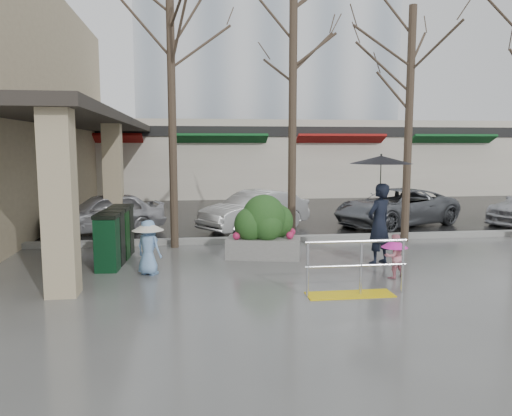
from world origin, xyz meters
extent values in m
plane|color=#51514F|center=(0.00, 0.00, 0.00)|extent=(120.00, 120.00, 0.00)
cube|color=black|center=(0.00, 22.00, 0.01)|extent=(120.00, 36.00, 0.01)
cube|color=gray|center=(0.00, 4.00, 0.07)|extent=(120.00, 0.30, 0.15)
cube|color=#2D2823|center=(-4.80, 8.00, 3.62)|extent=(2.80, 18.00, 0.25)
cube|color=tan|center=(-3.90, -0.50, 1.75)|extent=(0.55, 0.55, 3.50)
cube|color=tan|center=(-3.90, 6.00, 1.75)|extent=(0.55, 0.55, 3.50)
cube|color=beige|center=(2.00, 18.00, 2.00)|extent=(34.00, 6.00, 4.00)
cube|color=maroon|center=(-6.00, 15.10, 2.85)|extent=(4.50, 1.68, 0.87)
cube|color=#0F4C1E|center=(0.00, 15.10, 2.85)|extent=(4.50, 1.68, 0.87)
cube|color=maroon|center=(6.00, 15.10, 2.85)|extent=(4.50, 1.68, 0.87)
cube|color=#0F4C1E|center=(12.00, 15.10, 2.85)|extent=(4.50, 1.68, 0.87)
cube|color=black|center=(2.00, 15.10, 3.40)|extent=(34.00, 0.35, 0.50)
cube|color=#8C99A8|center=(4.00, 30.00, 12.50)|extent=(18.00, 12.00, 25.00)
cube|color=yellow|center=(1.30, -1.20, 0.01)|extent=(1.60, 0.50, 0.02)
cylinder|color=silver|center=(0.50, -1.20, 0.50)|extent=(0.05, 0.05, 1.00)
cylinder|color=silver|center=(1.50, -1.20, 0.50)|extent=(0.05, 0.05, 1.00)
cylinder|color=silver|center=(2.30, -1.20, 0.50)|extent=(0.05, 0.05, 1.00)
cylinder|color=silver|center=(1.40, -1.20, 1.00)|extent=(1.90, 0.06, 0.06)
cylinder|color=silver|center=(1.40, -1.20, 0.55)|extent=(1.90, 0.04, 0.04)
cylinder|color=#382B21|center=(-2.00, 3.60, 3.40)|extent=(0.22, 0.22, 6.80)
cylinder|color=#382B21|center=(1.20, 3.60, 3.50)|extent=(0.22, 0.22, 7.00)
cylinder|color=#382B21|center=(4.50, 3.60, 3.25)|extent=(0.22, 0.22, 6.50)
imported|color=black|center=(2.72, 1.06, 0.94)|extent=(0.81, 0.73, 1.87)
cylinder|color=black|center=(2.72, 1.06, 1.90)|extent=(0.02, 0.02, 1.18)
cone|color=black|center=(2.72, 1.06, 2.40)|extent=(1.41, 1.41, 0.18)
sphere|color=black|center=(2.72, 1.06, 2.51)|extent=(0.05, 0.05, 0.05)
imported|color=pink|center=(2.57, -0.18, 0.46)|extent=(0.51, 0.44, 0.92)
cylinder|color=black|center=(2.57, -0.18, 0.63)|extent=(0.02, 0.02, 0.40)
cone|color=#ED25AF|center=(2.57, -0.18, 0.74)|extent=(0.54, 0.54, 0.18)
sphere|color=black|center=(2.57, -0.18, 0.85)|extent=(0.05, 0.05, 0.05)
imported|color=#78A3D6|center=(-2.47, 0.79, 0.59)|extent=(0.68, 0.63, 1.17)
cylinder|color=black|center=(-2.47, 0.79, 0.86)|extent=(0.02, 0.02, 0.55)
cone|color=silver|center=(-2.47, 0.79, 1.04)|extent=(0.67, 0.67, 0.18)
sphere|color=black|center=(-2.47, 0.79, 1.15)|extent=(0.05, 0.05, 0.05)
cube|color=slate|center=(0.19, 2.08, 0.25)|extent=(1.93, 1.28, 0.49)
ellipsoid|color=#144018|center=(0.19, 2.08, 0.98)|extent=(1.08, 0.97, 1.14)
sphere|color=#144018|center=(-0.15, 1.99, 0.84)|extent=(0.78, 0.78, 0.78)
sphere|color=#144018|center=(0.54, 2.23, 0.86)|extent=(0.82, 0.82, 0.82)
cube|color=#0C361B|center=(-3.38, 1.21, 0.58)|extent=(0.50, 0.50, 1.15)
cube|color=black|center=(-3.38, 1.21, 1.21)|extent=(0.54, 0.54, 0.08)
cube|color=black|center=(-3.34, 1.79, 0.58)|extent=(0.50, 0.50, 1.15)
cube|color=black|center=(-3.34, 1.79, 1.21)|extent=(0.54, 0.54, 0.08)
cube|color=#0C3712|center=(-3.30, 2.36, 0.58)|extent=(0.50, 0.50, 1.15)
cube|color=black|center=(-3.30, 2.36, 1.21)|extent=(0.54, 0.54, 0.08)
cube|color=black|center=(-3.26, 2.94, 0.58)|extent=(0.50, 0.50, 1.15)
cube|color=black|center=(-3.26, 2.94, 1.21)|extent=(0.54, 0.54, 0.08)
imported|color=#B3B2B8|center=(-4.24, 6.16, 0.63)|extent=(3.99, 2.75, 1.26)
imported|color=silver|center=(0.51, 6.11, 0.63)|extent=(3.91, 3.27, 1.26)
imported|color=slate|center=(5.38, 6.28, 0.63)|extent=(4.99, 3.76, 1.26)
camera|label=1|loc=(-1.59, -9.76, 2.73)|focal=35.00mm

